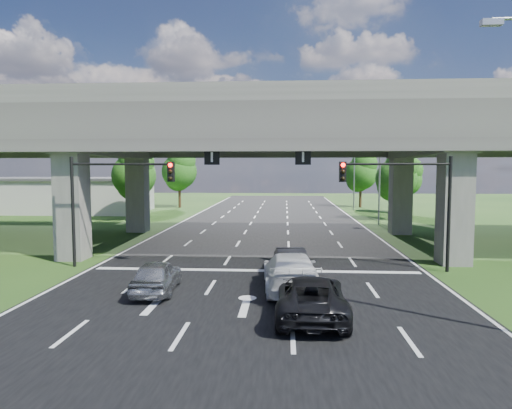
# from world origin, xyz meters

# --- Properties ---
(ground) EXTENTS (160.00, 160.00, 0.00)m
(ground) POSITION_xyz_m (0.00, 0.00, 0.00)
(ground) COLOR #1F4114
(ground) RESTS_ON ground
(road) EXTENTS (18.00, 120.00, 0.03)m
(road) POSITION_xyz_m (0.00, 10.00, 0.01)
(road) COLOR black
(road) RESTS_ON ground
(overpass) EXTENTS (80.00, 15.00, 10.00)m
(overpass) POSITION_xyz_m (0.00, 12.00, 7.92)
(overpass) COLOR #363431
(overpass) RESTS_ON ground
(warehouse) EXTENTS (20.00, 10.00, 4.00)m
(warehouse) POSITION_xyz_m (-26.00, 35.00, 2.00)
(warehouse) COLOR #9E9E99
(warehouse) RESTS_ON ground
(signal_right) EXTENTS (5.76, 0.54, 6.00)m
(signal_right) POSITION_xyz_m (7.82, 3.94, 4.19)
(signal_right) COLOR black
(signal_right) RESTS_ON ground
(signal_left) EXTENTS (5.76, 0.54, 6.00)m
(signal_left) POSITION_xyz_m (-7.82, 3.94, 4.19)
(signal_left) COLOR black
(signal_left) RESTS_ON ground
(streetlight_far) EXTENTS (3.38, 0.25, 10.00)m
(streetlight_far) POSITION_xyz_m (10.10, 24.00, 5.85)
(streetlight_far) COLOR gray
(streetlight_far) RESTS_ON ground
(streetlight_beyond) EXTENTS (3.38, 0.25, 10.00)m
(streetlight_beyond) POSITION_xyz_m (10.10, 40.00, 5.85)
(streetlight_beyond) COLOR gray
(streetlight_beyond) RESTS_ON ground
(tree_left_near) EXTENTS (4.50, 4.50, 7.80)m
(tree_left_near) POSITION_xyz_m (-13.95, 26.00, 4.82)
(tree_left_near) COLOR black
(tree_left_near) RESTS_ON ground
(tree_left_mid) EXTENTS (3.91, 3.90, 6.76)m
(tree_left_mid) POSITION_xyz_m (-16.95, 34.00, 4.17)
(tree_left_mid) COLOR black
(tree_left_mid) RESTS_ON ground
(tree_left_far) EXTENTS (4.80, 4.80, 8.32)m
(tree_left_far) POSITION_xyz_m (-12.95, 42.00, 5.14)
(tree_left_far) COLOR black
(tree_left_far) RESTS_ON ground
(tree_right_near) EXTENTS (4.20, 4.20, 7.28)m
(tree_right_near) POSITION_xyz_m (13.05, 28.00, 4.50)
(tree_right_near) COLOR black
(tree_right_near) RESTS_ON ground
(tree_right_mid) EXTENTS (3.91, 3.90, 6.76)m
(tree_right_mid) POSITION_xyz_m (16.05, 36.00, 4.17)
(tree_right_mid) COLOR black
(tree_right_mid) RESTS_ON ground
(tree_right_far) EXTENTS (4.50, 4.50, 7.80)m
(tree_right_far) POSITION_xyz_m (12.05, 44.00, 4.82)
(tree_right_far) COLOR black
(tree_right_far) RESTS_ON ground
(car_silver) EXTENTS (1.91, 4.24, 1.41)m
(car_silver) POSITION_xyz_m (-3.98, -0.98, 0.74)
(car_silver) COLOR #919398
(car_silver) RESTS_ON road
(car_dark) EXTENTS (1.78, 4.20, 1.35)m
(car_dark) POSITION_xyz_m (1.80, 3.00, 0.70)
(car_dark) COLOR black
(car_dark) RESTS_ON road
(car_white) EXTENTS (2.66, 5.83, 1.65)m
(car_white) POSITION_xyz_m (1.80, -0.28, 0.86)
(car_white) COLOR silver
(car_white) RESTS_ON road
(car_trailing) EXTENTS (2.51, 5.33, 1.47)m
(car_trailing) POSITION_xyz_m (2.47, -3.82, 0.77)
(car_trailing) COLOR black
(car_trailing) RESTS_ON road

